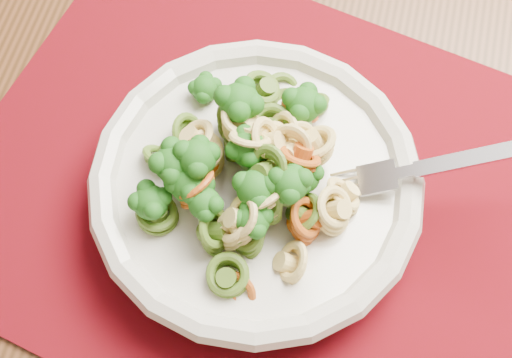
{
  "coord_description": "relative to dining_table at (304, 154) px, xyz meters",
  "views": [
    {
      "loc": [
        -0.37,
        -1.01,
        1.21
      ],
      "look_at": [
        -0.37,
        -0.81,
        0.77
      ],
      "focal_mm": 50.0,
      "sensor_mm": 36.0,
      "label": 1
    }
  ],
  "objects": [
    {
      "name": "dining_table",
      "position": [
        0.0,
        0.0,
        0.0
      ],
      "size": [
        1.54,
        1.17,
        0.73
      ],
      "rotation": [
        0.0,
        0.0,
        -0.23
      ],
      "color": "#593119",
      "rests_on": "ground"
    },
    {
      "name": "placemat",
      "position": [
        -0.03,
        -0.08,
        0.1
      ],
      "size": [
        0.55,
        0.5,
        0.0
      ],
      "primitive_type": "cube",
      "rotation": [
        0.0,
        0.0,
        -0.44
      ],
      "color": "#5F0413",
      "rests_on": "dining_table"
    },
    {
      "name": "pasta_bowl",
      "position": [
        -0.04,
        -0.09,
        0.13
      ],
      "size": [
        0.23,
        0.23,
        0.04
      ],
      "color": "beige",
      "rests_on": "placemat"
    },
    {
      "name": "pasta_broccoli_heap",
      "position": [
        -0.04,
        -0.09,
        0.15
      ],
      "size": [
        0.2,
        0.2,
        0.06
      ],
      "primitive_type": null,
      "color": "#D9C56B",
      "rests_on": "pasta_bowl"
    },
    {
      "name": "fork",
      "position": [
        0.04,
        -0.09,
        0.15
      ],
      "size": [
        0.18,
        0.04,
        0.08
      ],
      "primitive_type": null,
      "rotation": [
        0.0,
        -0.35,
        0.08
      ],
      "color": "silver",
      "rests_on": "pasta_bowl"
    }
  ]
}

